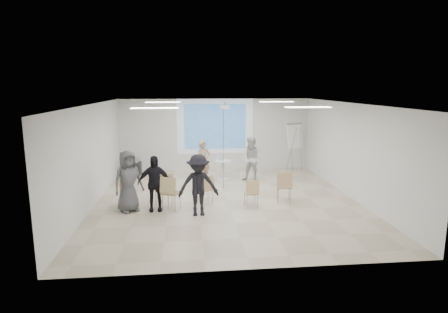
{
  "coord_description": "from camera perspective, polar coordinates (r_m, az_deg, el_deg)",
  "views": [
    {
      "loc": [
        -1.22,
        -11.17,
        3.52
      ],
      "look_at": [
        0.0,
        0.8,
        1.25
      ],
      "focal_mm": 30.0,
      "sensor_mm": 36.0,
      "label": 1
    }
  ],
  "objects": [
    {
      "name": "red_jacket",
      "position": [
        11.01,
        -9.29,
        -4.2
      ],
      "size": [
        0.45,
        0.25,
        0.42
      ],
      "primitive_type": "cube",
      "rotation": [
        0.0,
        0.0,
        0.36
      ],
      "color": "#9C2B13",
      "rests_on": "chair_left_mid"
    },
    {
      "name": "fluor_panel_se",
      "position": [
        10.21,
        12.68,
        7.34
      ],
      "size": [
        1.2,
        0.3,
        0.02
      ],
      "primitive_type": "cube",
      "color": "white",
      "rests_on": "ceiling"
    },
    {
      "name": "wall_right",
      "position": [
        12.52,
        19.17,
        0.8
      ],
      "size": [
        0.1,
        9.0,
        3.0
      ],
      "primitive_type": "cube",
      "color": "silver",
      "rests_on": "floor"
    },
    {
      "name": "chair_center",
      "position": [
        11.32,
        -2.75,
        -4.68
      ],
      "size": [
        0.54,
        0.56,
        0.89
      ],
      "rotation": [
        0.0,
        0.0,
        0.35
      ],
      "color": "tan",
      "rests_on": "floor"
    },
    {
      "name": "av_cart",
      "position": [
        15.36,
        -13.49,
        -1.53
      ],
      "size": [
        0.54,
        0.45,
        0.76
      ],
      "rotation": [
        0.0,
        0.0,
        -0.09
      ],
      "color": "black",
      "rests_on": "floor"
    },
    {
      "name": "audience_mid",
      "position": [
        10.25,
        -3.93,
        -3.77
      ],
      "size": [
        1.28,
        0.74,
        1.94
      ],
      "primitive_type": "imported",
      "rotation": [
        0.0,
        0.0,
        0.05
      ],
      "color": "black",
      "rests_on": "floor"
    },
    {
      "name": "projection_image",
      "position": [
        15.78,
        -1.35,
        4.6
      ],
      "size": [
        2.6,
        0.01,
        1.9
      ],
      "primitive_type": "cube",
      "color": "#336CAD",
      "rests_on": "wall_back"
    },
    {
      "name": "fluor_panel_nw",
      "position": [
        13.21,
        -9.29,
        8.16
      ],
      "size": [
        1.2,
        0.3,
        0.02
      ],
      "primitive_type": "cube",
      "color": "white",
      "rests_on": "ceiling"
    },
    {
      "name": "pedestal_table",
      "position": [
        14.2,
        -0.2,
        -1.89
      ],
      "size": [
        0.81,
        0.81,
        0.77
      ],
      "rotation": [
        0.0,
        0.0,
        -0.37
      ],
      "color": "white",
      "rests_on": "floor"
    },
    {
      "name": "ceiling_projector",
      "position": [
        12.76,
        0.13,
        6.94
      ],
      "size": [
        0.3,
        0.25,
        3.0
      ],
      "color": "white",
      "rests_on": "ceiling"
    },
    {
      "name": "wall_left",
      "position": [
        11.7,
        -19.72,
        0.11
      ],
      "size": [
        0.1,
        9.0,
        3.0
      ],
      "primitive_type": "cube",
      "color": "silver",
      "rests_on": "floor"
    },
    {
      "name": "ceiling",
      "position": [
        11.25,
        0.42,
        8.29
      ],
      "size": [
        8.0,
        9.0,
        0.1
      ],
      "primitive_type": "cube",
      "color": "white",
      "rests_on": "wall_back"
    },
    {
      "name": "player_left",
      "position": [
        13.91,
        -3.15,
        -0.3
      ],
      "size": [
        0.76,
        0.65,
        1.75
      ],
      "primitive_type": "imported",
      "rotation": [
        0.0,
        0.0,
        0.41
      ],
      "color": "tan",
      "rests_on": "floor"
    },
    {
      "name": "fluor_panel_sw",
      "position": [
        9.72,
        -10.5,
        7.26
      ],
      "size": [
        1.2,
        0.3,
        0.02
      ],
      "primitive_type": "cube",
      "color": "white",
      "rests_on": "ceiling"
    },
    {
      "name": "fluor_panel_ne",
      "position": [
        13.57,
        7.99,
        8.26
      ],
      "size": [
        1.2,
        0.3,
        0.02
      ],
      "primitive_type": "cube",
      "color": "white",
      "rests_on": "ceiling"
    },
    {
      "name": "chair_right_far",
      "position": [
        11.58,
        9.16,
        -4.18
      ],
      "size": [
        0.53,
        0.56,
        0.98
      ],
      "rotation": [
        0.0,
        0.0,
        -0.17
      ],
      "color": "tan",
      "rests_on": "floor"
    },
    {
      "name": "laptop",
      "position": [
        10.91,
        -8.04,
        -5.28
      ],
      "size": [
        0.44,
        0.39,
        0.03
      ],
      "primitive_type": "imported",
      "rotation": [
        0.0,
        0.0,
        2.76
      ],
      "color": "black",
      "rests_on": "chair_left_inner"
    },
    {
      "name": "chair_far_left",
      "position": [
        11.42,
        -14.44,
        -4.94
      ],
      "size": [
        0.44,
        0.47,
        0.86
      ],
      "rotation": [
        0.0,
        0.0,
        -0.09
      ],
      "color": "tan",
      "rests_on": "floor"
    },
    {
      "name": "projection_halo",
      "position": [
        15.8,
        -1.36,
        4.61
      ],
      "size": [
        3.2,
        0.01,
        2.3
      ],
      "primitive_type": "cube",
      "color": "silver",
      "rests_on": "wall_back"
    },
    {
      "name": "floor",
      "position": [
        11.79,
        0.4,
        -6.94
      ],
      "size": [
        8.0,
        9.0,
        0.1
      ],
      "primitive_type": "cube",
      "color": "beige",
      "rests_on": "ground"
    },
    {
      "name": "flipchart_easel",
      "position": [
        15.63,
        10.7,
        3.08
      ],
      "size": [
        0.82,
        0.66,
        2.04
      ],
      "rotation": [
        0.0,
        0.0,
        0.41
      ],
      "color": "gray",
      "rests_on": "floor"
    },
    {
      "name": "controller_left",
      "position": [
        14.11,
        -2.48,
        1.01
      ],
      "size": [
        0.08,
        0.11,
        0.04
      ],
      "primitive_type": "cube",
      "rotation": [
        0.0,
        0.0,
        0.41
      ],
      "color": "white",
      "rests_on": "player_left"
    },
    {
      "name": "audience_outer",
      "position": [
        10.9,
        -14.42,
        -3.13
      ],
      "size": [
        1.15,
        1.05,
        1.96
      ],
      "primitive_type": "imported",
      "rotation": [
        0.0,
        0.0,
        0.58
      ],
      "color": "#595A5E",
      "rests_on": "floor"
    },
    {
      "name": "chair_left_inner",
      "position": [
        10.8,
        -8.24,
        -5.15
      ],
      "size": [
        0.62,
        0.64,
        1.01
      ],
      "rotation": [
        0.0,
        0.0,
        -0.38
      ],
      "color": "tan",
      "rests_on": "floor"
    },
    {
      "name": "controller_right",
      "position": [
        14.1,
        3.44,
        1.45
      ],
      "size": [
        0.09,
        0.12,
        0.04
      ],
      "primitive_type": "cube",
      "rotation": [
        0.0,
        0.0,
        -0.46
      ],
      "color": "white",
      "rests_on": "player_right"
    },
    {
      "name": "player_right",
      "position": [
        13.94,
        4.32,
        -0.03
      ],
      "size": [
        1.13,
        1.05,
        1.87
      ],
      "primitive_type": "imported",
      "rotation": [
        0.0,
        0.0,
        -0.46
      ],
      "color": "silver",
      "rests_on": "floor"
    },
    {
      "name": "audience_left",
      "position": [
        10.78,
        -10.6,
        -3.45
      ],
      "size": [
        1.1,
        0.69,
        1.84
      ],
      "primitive_type": "imported",
      "rotation": [
        0.0,
        0.0,
        0.05
      ],
      "color": "black",
      "rests_on": "floor"
    },
    {
      "name": "wall_back",
      "position": [
        15.9,
        -1.37,
        3.38
      ],
      "size": [
        8.0,
        0.1,
        3.0
      ],
      "primitive_type": "cube",
      "color": "silver",
      "rests_on": "floor"
    },
    {
      "name": "chair_right_inner",
      "position": [
        11.02,
        4.25,
        -5.26
      ],
      "size": [
        0.42,
        0.45,
        0.84
      ],
      "rotation": [
        0.0,
        0.0,
        0.07
      ],
      "color": "tan",
      "rests_on": "floor"
    },
    {
      "name": "chair_left_mid",
      "position": [
        11.17,
        -9.07,
        -4.64
      ],
      "size": [
        0.62,
        0.64,
        1.01
      ],
      "rotation": [
        0.0,
        0.0,
        0.36
      ],
      "color": "tan",
      "rests_on": "floor"
    }
  ]
}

